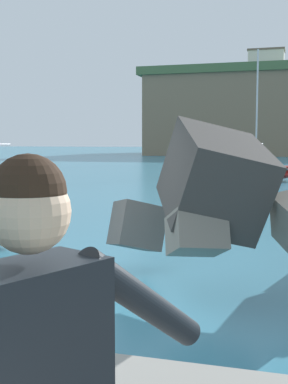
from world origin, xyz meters
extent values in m
plane|color=teal|center=(0.00, 0.00, 0.00)|extent=(400.00, 400.00, 0.00)
cube|color=slate|center=(-2.49, 3.02, 0.73)|extent=(1.32, 1.32, 1.02)
cube|color=#605B56|center=(0.72, 1.84, 0.72)|extent=(1.00, 1.09, 0.94)
cube|color=#3D3A38|center=(2.07, 0.94, 1.56)|extent=(1.85, 1.93, 1.70)
cube|color=slate|center=(1.93, 0.43, 0.91)|extent=(0.90, 0.94, 0.72)
cube|color=black|center=(2.46, -4.66, 1.44)|extent=(0.35, 0.44, 0.60)
sphere|color=#DBB28E|center=(2.46, -4.66, 1.87)|extent=(0.21, 0.21, 0.21)
sphere|color=black|center=(2.46, -4.66, 1.92)|extent=(0.19, 0.19, 0.19)
cylinder|color=black|center=(2.66, -4.33, 1.56)|extent=(0.29, 0.52, 0.41)
ellipsoid|color=maroon|center=(0.70, 22.65, 0.39)|extent=(5.56, 4.05, 0.78)
cube|color=maroon|center=(0.70, 22.65, 0.74)|extent=(5.11, 3.72, 0.10)
cube|color=silver|center=(0.34, 22.85, 1.29)|extent=(1.90, 1.65, 1.04)
cube|color=#334C5B|center=(0.34, 22.85, 1.87)|extent=(1.71, 1.48, 0.12)
ellipsoid|color=#1E6656|center=(0.28, 31.21, 0.51)|extent=(2.94, 5.76, 1.01)
cube|color=#164C41|center=(0.28, 31.21, 0.97)|extent=(2.70, 5.30, 0.10)
cylinder|color=silver|center=(0.37, 31.61, 4.76)|extent=(0.12, 0.12, 7.50)
cylinder|color=silver|center=(0.37, 31.61, 1.91)|extent=(0.81, 3.24, 0.08)
cube|color=silver|center=(-2.11, 84.92, 15.10)|extent=(5.81, 4.16, 4.25)
cube|color=#66564C|center=(-2.11, 84.92, 17.37)|extent=(6.10, 4.36, 0.30)
camera|label=1|loc=(3.09, -5.78, 2.04)|focal=47.96mm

